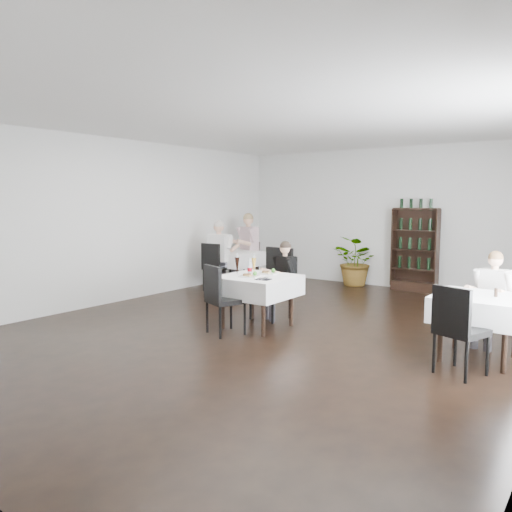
{
  "coord_description": "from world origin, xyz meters",
  "views": [
    {
      "loc": [
        3.94,
        -5.89,
        1.88
      ],
      "look_at": [
        -0.47,
        0.2,
        1.04
      ],
      "focal_mm": 35.0,
      "sensor_mm": 36.0,
      "label": 1
    }
  ],
  "objects_px": {
    "main_table": "(257,286)",
    "diner_main": "(282,274)",
    "potted_tree": "(357,261)",
    "wine_shelf": "(415,250)"
  },
  "relations": [
    {
      "from": "potted_tree",
      "to": "diner_main",
      "type": "height_order",
      "value": "diner_main"
    },
    {
      "from": "main_table",
      "to": "diner_main",
      "type": "xyz_separation_m",
      "value": [
        -0.01,
        0.68,
        0.1
      ]
    },
    {
      "from": "potted_tree",
      "to": "diner_main",
      "type": "relative_size",
      "value": 0.88
    },
    {
      "from": "main_table",
      "to": "potted_tree",
      "type": "bearing_deg",
      "value": 94.44
    },
    {
      "from": "main_table",
      "to": "diner_main",
      "type": "relative_size",
      "value": 0.83
    },
    {
      "from": "main_table",
      "to": "diner_main",
      "type": "height_order",
      "value": "diner_main"
    },
    {
      "from": "wine_shelf",
      "to": "diner_main",
      "type": "xyz_separation_m",
      "value": [
        -0.91,
        -3.63,
        -0.13
      ]
    },
    {
      "from": "wine_shelf",
      "to": "potted_tree",
      "type": "relative_size",
      "value": 1.6
    },
    {
      "from": "wine_shelf",
      "to": "main_table",
      "type": "distance_m",
      "value": 4.41
    },
    {
      "from": "main_table",
      "to": "potted_tree",
      "type": "height_order",
      "value": "potted_tree"
    }
  ]
}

